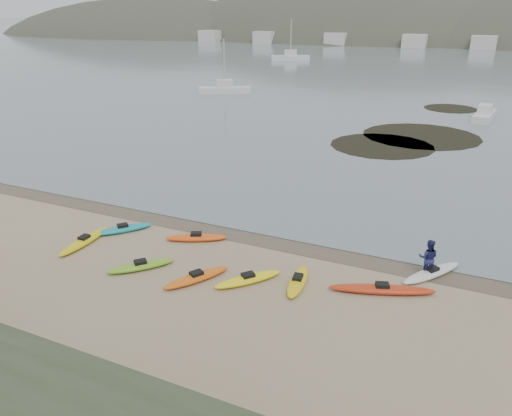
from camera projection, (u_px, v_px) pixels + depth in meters
The scene contains 8 objects.
ground at pixel (256, 234), 26.94m from camera, with size 600.00×600.00×0.00m, color tan.
wet_sand at pixel (254, 236), 26.68m from camera, with size 60.00×60.00×0.00m, color brown.
water at pixel (482, 30), 279.28m from camera, with size 1200.00×1200.00×0.00m, color slate.
kayaks at pixel (232, 263), 23.52m from camera, with size 18.41×8.17×0.34m.
person_east at pixel (428, 258), 22.42m from camera, with size 0.86×0.67×1.77m, color navy.
kelp_mats at pixel (415, 134), 48.44m from camera, with size 12.61×28.93×0.04m.
moored_boats at pixel (464, 71), 92.90m from camera, with size 95.63×82.19×1.25m.
far_town at pixel (484, 43), 145.81m from camera, with size 199.00×5.00×4.00m.
Camera 1 is at (10.36, -22.19, 11.31)m, focal length 35.00 mm.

